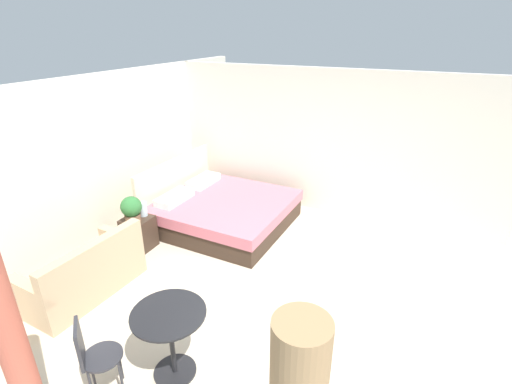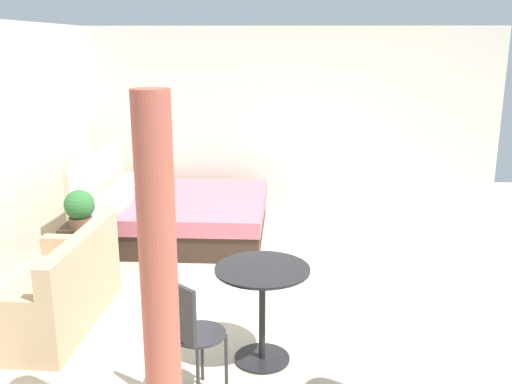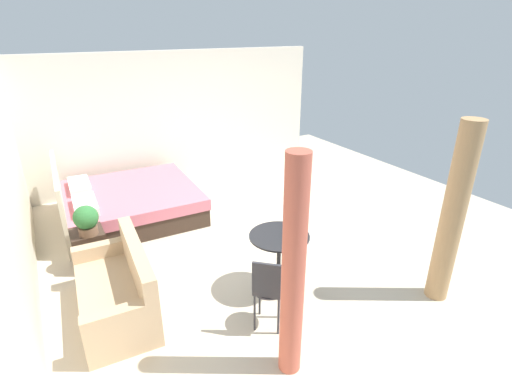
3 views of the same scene
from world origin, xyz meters
TOP-DOWN VIEW (x-y plane):
  - ground_plane at (0.00, 0.00)m, footprint 8.55×8.94m
  - wall_back at (0.00, 2.97)m, footprint 8.55×0.12m
  - wall_right at (2.77, 0.00)m, footprint 0.12×5.94m
  - bed at (1.45, 1.48)m, footprint 2.08×2.18m
  - couch at (-0.93, 2.12)m, footprint 1.51×0.81m
  - nightstand at (0.22, 2.26)m, footprint 0.41×0.41m
  - potted_plant at (0.12, 2.24)m, footprint 0.31×0.31m
  - vase at (0.34, 2.22)m, footprint 0.12×0.12m
  - balcony_table at (-1.48, 0.36)m, footprint 0.71×0.71m
  - cafe_chair_near_window at (-1.99, 0.82)m, footprint 0.51×0.51m
  - curtain_left at (-2.52, -1.23)m, footprint 0.25×0.25m
  - curtain_right at (-2.52, 0.91)m, footprint 0.21×0.21m

SIDE VIEW (x-z plane):
  - ground_plane at x=0.00m, z-range -0.02..0.00m
  - nightstand at x=0.22m, z-range 0.00..0.52m
  - bed at x=1.45m, z-range -0.26..0.79m
  - couch at x=-0.93m, z-range -0.13..0.68m
  - balcony_table at x=-1.48m, z-range 0.15..0.91m
  - cafe_chair_near_window at x=-1.99m, z-range 0.09..0.97m
  - vase at x=0.34m, z-range 0.52..0.73m
  - potted_plant at x=0.12m, z-range 0.53..0.93m
  - curtain_left at x=-2.52m, z-range 0.00..2.14m
  - curtain_right at x=-2.52m, z-range 0.00..2.14m
  - wall_back at x=0.00m, z-range 0.00..2.58m
  - wall_right at x=2.77m, z-range 0.00..2.58m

